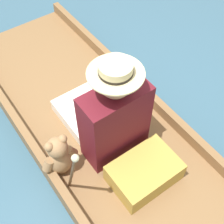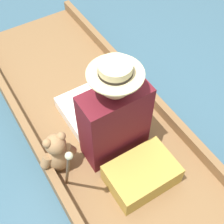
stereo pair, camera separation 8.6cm
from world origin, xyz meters
name	(u,v)px [view 1 (the left image)]	position (x,y,z in m)	size (l,w,h in m)	color
ground_plane	(99,136)	(0.00, 0.00, 0.00)	(16.00, 16.00, 0.00)	#385B70
punt_boat	(98,131)	(0.00, 0.00, 0.08)	(1.11, 3.25, 0.24)	brown
seat_cushion	(144,172)	(0.02, -0.57, 0.22)	(0.48, 0.34, 0.18)	#B7933D
seated_person	(108,116)	(0.00, -0.15, 0.45)	(0.48, 0.79, 0.88)	white
teddy_bear	(59,156)	(-0.43, -0.16, 0.32)	(0.28, 0.17, 0.40)	#9E754C
wine_glass	(122,86)	(0.36, 0.15, 0.28)	(0.09, 0.09, 0.24)	silver
walking_cane	(72,171)	(-0.45, -0.43, 0.55)	(0.04, 0.23, 0.71)	brown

